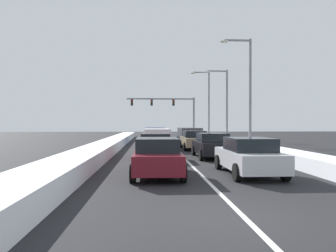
{
  "coord_description": "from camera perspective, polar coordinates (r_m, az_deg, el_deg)",
  "views": [
    {
      "loc": [
        -2.11,
        -6.85,
        2.08
      ],
      "look_at": [
        -0.25,
        24.37,
        1.86
      ],
      "focal_mm": 34.15,
      "sensor_mm": 36.0,
      "label": 1
    }
  ],
  "objects": [
    {
      "name": "street_lamp_right_near",
      "position": [
        27.53,
        13.8,
        7.33
      ],
      "size": [
        2.66,
        0.36,
        9.15
      ],
      "color": "gray",
      "rests_on": "ground"
    },
    {
      "name": "sedan_red_center_lane_second",
      "position": [
        18.94,
        -2.3,
        -3.57
      ],
      "size": [
        2.0,
        4.5,
        1.51
      ],
      "color": "maroon",
      "rests_on": "ground"
    },
    {
      "name": "lane_stripe_between_right_lane_and_center_lane",
      "position": [
        28.4,
        0.86,
        -3.78
      ],
      "size": [
        0.14,
        47.08,
        0.01
      ],
      "primitive_type": "cube",
      "color": "silver",
      "rests_on": "ground"
    },
    {
      "name": "sedan_black_right_lane_second",
      "position": [
        19.68,
        7.83,
        -3.43
      ],
      "size": [
        2.0,
        4.5,
        1.51
      ],
      "color": "black",
      "rests_on": "ground"
    },
    {
      "name": "sedan_tan_right_lane_third",
      "position": [
        25.9,
        4.7,
        -2.5
      ],
      "size": [
        2.0,
        4.5,
        1.51
      ],
      "color": "#937F60",
      "rests_on": "ground"
    },
    {
      "name": "snow_bank_left_shoulder",
      "position": [
        28.48,
        -9.85,
        -3.05
      ],
      "size": [
        1.8,
        47.08,
        0.73
      ],
      "primitive_type": "cube",
      "color": "white",
      "rests_on": "ground"
    },
    {
      "name": "snow_bank_right_shoulder",
      "position": [
        29.26,
        11.28,
        -3.04
      ],
      "size": [
        1.63,
        47.08,
        0.65
      ],
      "primitive_type": "cube",
      "color": "white",
      "rests_on": "ground"
    },
    {
      "name": "suv_white_center_lane_third",
      "position": [
        25.9,
        -1.99,
        -1.94
      ],
      "size": [
        2.16,
        4.9,
        1.67
      ],
      "color": "silver",
      "rests_on": "ground"
    },
    {
      "name": "ground_plane",
      "position": [
        24.15,
        1.62,
        -4.53
      ],
      "size": [
        120.0,
        120.0,
        0.0
      ],
      "primitive_type": "plane",
      "color": "black"
    },
    {
      "name": "sedan_maroon_center_lane_nearest",
      "position": [
        12.84,
        -1.96,
        -5.47
      ],
      "size": [
        2.0,
        4.5,
        1.51
      ],
      "color": "maroon",
      "rests_on": "ground"
    },
    {
      "name": "street_lamp_right_far",
      "position": [
        44.06,
        6.89,
        4.8
      ],
      "size": [
        2.66,
        0.36,
        9.25
      ],
      "color": "gray",
      "rests_on": "ground"
    },
    {
      "name": "suv_charcoal_right_lane_fourth",
      "position": [
        32.06,
        3.81,
        -1.49
      ],
      "size": [
        2.16,
        4.9,
        1.67
      ],
      "color": "#38383D",
      "rests_on": "ground"
    },
    {
      "name": "sedan_silver_right_lane_nearest",
      "position": [
        13.48,
        14.15,
        -5.2
      ],
      "size": [
        2.0,
        4.5,
        1.51
      ],
      "color": "#B7BABF",
      "rests_on": "ground"
    },
    {
      "name": "traffic_light_gantry",
      "position": [
        49.81,
        0.38,
        3.45
      ],
      "size": [
        10.6,
        0.47,
        6.2
      ],
      "color": "slate",
      "rests_on": "ground"
    },
    {
      "name": "street_lamp_right_mid",
      "position": [
        35.73,
        9.89,
        4.77
      ],
      "size": [
        2.66,
        0.36,
        8.01
      ],
      "color": "gray",
      "rests_on": "ground"
    },
    {
      "name": "suv_navy_center_lane_fourth",
      "position": [
        33.18,
        -2.36,
        -1.43
      ],
      "size": [
        2.16,
        4.9,
        1.67
      ],
      "color": "navy",
      "rests_on": "ground"
    }
  ]
}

